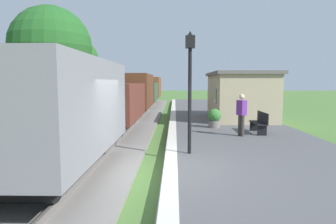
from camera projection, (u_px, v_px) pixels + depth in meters
The scene contains 14 objects.
ground_plane at pixel (155, 177), 7.57m from camera, with size 160.00×160.00×0.00m, color #517A38.
platform_slab at pixel (280, 173), 7.49m from camera, with size 6.00×60.00×0.25m, color #565659.
platform_edge_stripe at pixel (171, 168), 7.54m from camera, with size 0.36×60.00×0.01m, color silver.
track_ballast at pixel (63, 174), 7.62m from camera, with size 3.80×60.00×0.12m, color gray.
rail_near at pixel (90, 169), 7.59m from camera, with size 0.07×60.00×0.14m, color slate.
rail_far at pixel (35, 169), 7.63m from camera, with size 0.07×60.00×0.14m, color slate.
freight_train at pixel (132, 95), 20.15m from camera, with size 2.50×32.60×2.72m.
station_hut at pixel (240, 95), 17.62m from camera, with size 3.50×5.80×2.78m.
bench_near_hut at pixel (260, 122), 12.64m from camera, with size 0.42×1.50×0.91m.
person_waiting at pixel (241, 113), 11.89m from camera, with size 0.38×0.45×1.71m.
potted_planter at pixel (214, 118), 14.18m from camera, with size 0.64×0.64×0.92m.
lamp_post_near at pixel (190, 70), 8.81m from camera, with size 0.28×0.28×3.70m.
tree_trackside_far at pixel (51, 47), 15.50m from camera, with size 4.23×4.23×6.41m.
tree_field_left at pixel (75, 61), 21.49m from camera, with size 3.40×3.40×5.70m.
Camera 1 is at (0.50, -7.36, 2.44)m, focal length 31.42 mm.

